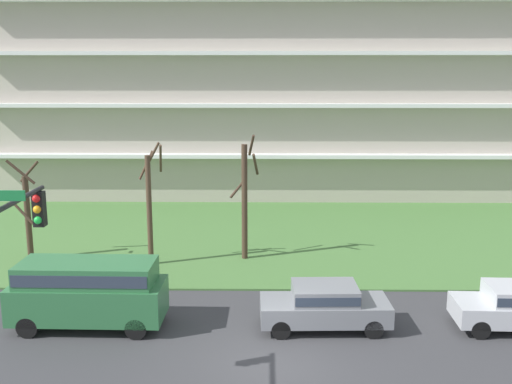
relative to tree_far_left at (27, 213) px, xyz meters
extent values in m
plane|color=#38383A|center=(11.16, -9.70, -2.30)|extent=(160.00, 160.00, 0.00)
cube|color=#477238|center=(11.16, 4.30, -2.26)|extent=(80.00, 16.00, 0.08)
cube|color=#B2A899|center=(11.16, 18.48, 5.84)|extent=(38.49, 12.36, 16.30)
cube|color=white|center=(11.16, 11.85, 0.95)|extent=(36.95, 0.90, 0.24)
cube|color=white|center=(11.16, 11.85, 4.21)|extent=(36.95, 0.90, 0.24)
cube|color=white|center=(11.16, 11.85, 7.47)|extent=(36.95, 0.90, 0.24)
cylinder|color=#423023|center=(0.00, 0.05, -0.30)|extent=(0.27, 0.27, 4.01)
cylinder|color=#423023|center=(-0.09, -0.52, 0.26)|extent=(1.26, 0.32, 1.31)
cylinder|color=#423023|center=(0.05, 0.49, 1.85)|extent=(0.98, 0.23, 1.02)
cylinder|color=#423023|center=(0.07, -0.52, 1.99)|extent=(1.24, 0.27, 1.15)
cylinder|color=#4C3828|center=(5.77, -0.61, 0.24)|extent=(0.24, 0.24, 5.08)
cylinder|color=#4C3828|center=(5.88, -0.24, 2.65)|extent=(0.85, 0.36, 1.35)
cylinder|color=#4C3828|center=(5.64, -0.32, 2.29)|extent=(0.71, 0.39, 1.29)
cylinder|color=#4C3828|center=(6.33, -0.50, 2.62)|extent=(0.34, 1.23, 1.39)
cylinder|color=#423023|center=(10.00, 0.32, 0.42)|extent=(0.27, 0.27, 5.46)
cylinder|color=#423023|center=(9.71, 0.67, 1.07)|extent=(0.83, 0.74, 0.88)
cylinder|color=#423023|center=(10.33, 0.43, 3.10)|extent=(0.36, 0.78, 1.03)
cylinder|color=#423023|center=(10.51, 0.24, 2.25)|extent=(0.30, 1.12, 1.13)
cube|color=#2D6B3D|center=(4.87, -7.20, -1.32)|extent=(5.23, 2.09, 1.25)
cube|color=#2D6B3D|center=(4.87, -7.20, -0.32)|extent=(4.63, 1.92, 0.75)
cube|color=#2D3847|center=(4.87, -7.20, -0.32)|extent=(4.54, 1.96, 0.41)
cylinder|color=black|center=(3.03, -8.06, -1.94)|extent=(0.72, 0.23, 0.72)
cylinder|color=black|center=(3.06, -6.28, -1.94)|extent=(0.72, 0.23, 0.72)
cylinder|color=black|center=(6.67, -8.12, -1.94)|extent=(0.72, 0.23, 0.72)
cylinder|color=black|center=(6.70, -6.34, -1.94)|extent=(0.72, 0.23, 0.72)
cube|color=slate|center=(12.99, -7.20, -1.63)|extent=(4.45, 1.93, 0.70)
cube|color=slate|center=(12.99, -7.20, -1.01)|extent=(2.25, 1.72, 0.55)
cube|color=#2D3847|center=(12.99, -7.20, -1.01)|extent=(2.20, 1.75, 0.30)
cylinder|color=black|center=(11.47, -8.04, -1.98)|extent=(0.65, 0.24, 0.64)
cylinder|color=black|center=(11.43, -6.46, -1.98)|extent=(0.65, 0.24, 0.64)
cylinder|color=black|center=(14.55, -7.95, -1.98)|extent=(0.65, 0.24, 0.64)
cylinder|color=black|center=(14.50, -6.37, -1.98)|extent=(0.65, 0.24, 0.64)
cylinder|color=black|center=(18.09, -7.94, -1.98)|extent=(0.65, 0.24, 0.64)
cylinder|color=black|center=(18.14, -6.37, -1.98)|extent=(0.65, 0.24, 0.64)
cylinder|color=black|center=(5.16, -13.86, 3.48)|extent=(0.12, 4.88, 0.12)
cube|color=black|center=(5.16, -11.72, 2.98)|extent=(0.28, 0.28, 0.90)
sphere|color=red|center=(5.16, -11.87, 3.28)|extent=(0.20, 0.20, 0.20)
sphere|color=#F2A519|center=(5.16, -11.87, 3.00)|extent=(0.20, 0.20, 0.20)
sphere|color=green|center=(5.16, -11.87, 2.72)|extent=(0.20, 0.20, 0.20)
cube|color=#197238|center=(5.16, -13.62, 3.73)|extent=(0.90, 0.04, 0.24)
camera|label=1|loc=(10.89, -26.38, 6.47)|focal=41.67mm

